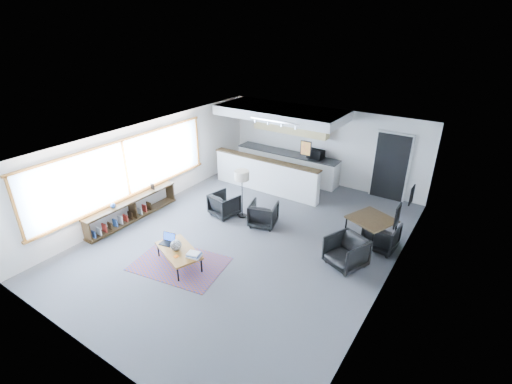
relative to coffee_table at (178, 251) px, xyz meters
The scene contains 21 objects.
room 2.17m from the coffee_table, 68.83° to the left, with size 7.02×9.02×2.62m.
window 3.10m from the coffee_table, 161.38° to the left, with size 0.10×5.95×1.66m.
console 2.71m from the coffee_table, 163.26° to the left, with size 0.35×3.00×0.80m.
kitchenette 5.65m from the coffee_table, 95.07° to the left, with size 4.20×1.96×2.60m.
doorway 6.97m from the coffee_table, 64.30° to the left, with size 1.10×0.12×2.15m.
track_light 4.57m from the coffee_table, 88.32° to the left, with size 1.60×0.07×0.15m.
wall_art_lower 4.88m from the coffee_table, 28.08° to the left, with size 0.03×0.38×0.48m.
wall_art_upper 5.58m from the coffee_table, 40.19° to the left, with size 0.03×0.34×0.44m.
kilim_rug 0.37m from the coffee_table, 126.87° to the right, with size 2.32×1.77×0.01m.
coffee_table is the anchor object (origin of this frame).
laptop 0.44m from the coffee_table, 166.85° to the left, with size 0.37×0.33×0.23m.
ceramic_pot 0.16m from the coffee_table, 131.53° to the right, with size 0.26×0.26×0.26m.
book_stack 0.49m from the coffee_table, ahead, with size 0.38×0.33×0.10m.
coaster 0.27m from the coffee_table, 56.15° to the right, with size 0.12×0.12×0.01m.
armchair_left 2.56m from the coffee_table, 103.57° to the left, with size 0.72×0.67×0.74m, color black.
armchair_right 2.71m from the coffee_table, 76.08° to the left, with size 0.72×0.67×0.74m, color black.
floor_lamp 2.85m from the coffee_table, 92.50° to the left, with size 0.48×0.48×1.42m.
dining_table 4.71m from the coffee_table, 42.88° to the left, with size 1.24×1.24×0.80m.
dining_chair_near 3.87m from the coffee_table, 32.92° to the left, with size 0.67×0.63×0.69m, color black.
dining_chair_far 4.94m from the coffee_table, 41.35° to the left, with size 0.64×0.60×0.66m, color black.
microwave 6.05m from the coffee_table, 84.39° to the left, with size 0.53×0.30×0.36m, color black.
Camera 1 is at (4.73, -6.79, 5.26)m, focal length 26.00 mm.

